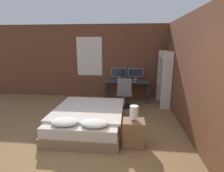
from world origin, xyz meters
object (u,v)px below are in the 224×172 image
Objects in this scene: bed at (88,119)px; bedside_lamp at (134,112)px; keyboard at (127,82)px; office_chair at (124,95)px; monitor_right at (136,73)px; computer_mouse at (135,82)px; monitor_left at (119,73)px; nightstand at (133,133)px; bookshelf at (165,76)px; desk at (127,83)px.

bedside_lamp is at bearing -30.65° from bed.
office_chair is (-0.06, -0.50, -0.34)m from keyboard.
monitor_right is 0.49m from computer_mouse.
monitor_left is at bearing 104.52° from office_chair.
bedside_lamp is 4.34× the size of computer_mouse.
keyboard reaches higher than bed.
bed is 2.02× the size of office_chair.
keyboard reaches higher than nightstand.
monitor_left is 7.71× the size of computer_mouse.
office_chair is at bearing -97.08° from keyboard.
bookshelf is (1.28, 0.29, 0.59)m from office_chair.
keyboard is at bearing 94.01° from nightstand.
monitor_left is (-0.30, 0.22, 0.33)m from desk.
monitor_right reaches higher than keyboard.
office_chair is (-0.25, 2.19, -0.32)m from bedside_lamp.
monitor_right reaches higher than desk.
keyboard is at bearing -90.00° from desk.
bedside_lamp is 3.18m from monitor_left.
bed is at bearing -111.20° from desk.
nightstand is 3.21m from monitor_right.
nightstand is (1.07, -0.63, 0.03)m from bed.
bed is 2.66m from monitor_left.
desk is 0.36m from computer_mouse.
office_chair reaches higher than computer_mouse.
keyboard is 0.37× the size of office_chair.
desk is (-0.19, 2.91, -0.07)m from bedside_lamp.
desk is 4.30× the size of keyboard.
nightstand is 1.79× the size of bedside_lamp.
monitor_right is at bearing 68.64° from office_chair.
bookshelf is at bearing -19.44° from desk.
bed is 28.39× the size of computer_mouse.
bedside_lamp is at bearing -91.79° from computer_mouse.
monitor_right is (0.12, 3.13, 0.71)m from nightstand.
desk is 0.24m from keyboard.
desk is 2.91× the size of monitor_right.
monitor_right is at bearing 87.88° from bedside_lamp.
nightstand is 2.78m from bookshelf.
computer_mouse reaches higher than nightstand.
monitor_left reaches higher than bed.
bedside_lamp is at bearing -85.99° from keyboard.
nightstand is 2.94m from desk.
bookshelf reaches higher than computer_mouse.
desk is 2.91× the size of monitor_left.
nightstand is at bearing -92.12° from monitor_right.
office_chair is (-0.33, -0.50, -0.35)m from computer_mouse.
monitor_right is 0.58m from keyboard.
bed is 3.68× the size of monitor_right.
nightstand is 3.24m from monitor_left.
bookshelf reaches higher than bed.
monitor_right reaches higher than computer_mouse.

